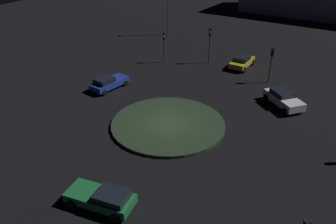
# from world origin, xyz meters

# --- Properties ---
(ground_plane) EXTENTS (117.75, 117.75, 0.00)m
(ground_plane) POSITION_xyz_m (0.00, 0.00, 0.00)
(ground_plane) COLOR black
(roundabout_island) EXTENTS (9.89, 9.89, 0.27)m
(roundabout_island) POSITION_xyz_m (0.00, 0.00, 0.14)
(roundabout_island) COLOR #263823
(roundabout_island) RESTS_ON ground_plane
(car_white) EXTENTS (4.40, 4.13, 1.48)m
(car_white) POSITION_xyz_m (7.61, 8.81, 0.79)
(car_white) COLOR white
(car_white) RESTS_ON ground_plane
(car_green) EXTENTS (4.48, 2.57, 1.30)m
(car_green) POSITION_xyz_m (1.60, -10.40, 0.69)
(car_green) COLOR #1E7238
(car_green) RESTS_ON ground_plane
(car_yellow) EXTENTS (2.14, 4.18, 1.41)m
(car_yellow) POSITION_xyz_m (0.61, 16.56, 0.75)
(car_yellow) COLOR gold
(car_yellow) RESTS_ON ground_plane
(car_blue) EXTENTS (2.40, 4.46, 1.40)m
(car_blue) POSITION_xyz_m (-9.31, 3.23, 0.71)
(car_blue) COLOR #1E38A5
(car_blue) RESTS_ON ground_plane
(traffic_light_north) EXTENTS (0.34, 0.38, 4.44)m
(traffic_light_north) POSITION_xyz_m (-3.52, 15.81, 3.14)
(traffic_light_north) COLOR #2D2D2D
(traffic_light_north) RESTS_ON ground_plane
(traffic_light_northwest) EXTENTS (0.37, 0.40, 3.84)m
(traffic_light_northwest) POSITION_xyz_m (-8.47, 13.10, 2.75)
(traffic_light_northwest) COLOR #2D2D2D
(traffic_light_northwest) RESTS_ON ground_plane
(traffic_light_north_near) EXTENTS (0.36, 0.39, 3.98)m
(traffic_light_north_near) POSITION_xyz_m (4.79, 13.60, 2.84)
(traffic_light_north_near) COLOR #2D2D2D
(traffic_light_north_near) RESTS_ON ground_plane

